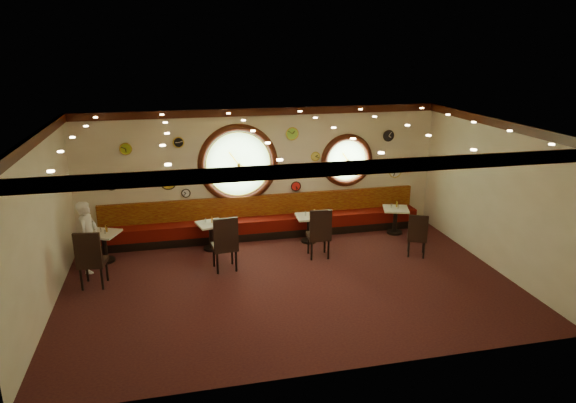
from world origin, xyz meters
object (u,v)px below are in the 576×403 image
Objects in this scene: table_d at (395,217)px; condiment_d_salt at (391,206)px; condiment_b_pepper at (213,222)px; waiter at (89,237)px; condiment_b_bottle at (212,219)px; condiment_c_bottle at (314,212)px; table_b at (211,233)px; table_c at (309,225)px; chair_d at (417,233)px; condiment_d_bottle at (397,204)px; chair_a at (90,256)px; condiment_a_salt at (101,230)px; condiment_b_salt at (205,220)px; condiment_a_bottle at (106,228)px; condiment_c_salt at (306,214)px; chair_c at (320,230)px; condiment_c_pepper at (310,214)px; chair_b at (225,240)px; condiment_d_pepper at (398,207)px; condiment_a_pepper at (105,232)px.

condiment_d_salt reaches higher than table_d.
waiter is at bearing -168.06° from condiment_b_pepper.
condiment_b_bottle is 2.72m from waiter.
waiter is at bearing -175.01° from table_d.
condiment_b_bottle is 2.47m from condiment_c_bottle.
table_c is (2.37, -0.04, 0.01)m from table_b.
chair_d is 1.62m from condiment_d_bottle.
chair_a is at bearing -168.09° from table_d.
table_c is 0.87× the size of table_d.
table_c is at bearing 0.72° from condiment_a_salt.
condiment_b_salt is at bearing 157.15° from condiment_b_bottle.
condiment_a_salt is at bearing 173.28° from condiment_a_bottle.
chair_a is 6.70× the size of condiment_c_salt.
chair_c is (-2.33, -1.09, 0.25)m from table_d.
condiment_d_salt is at bearing 20.23° from chair_a.
condiment_d_bottle is (2.22, 0.14, 0.00)m from condiment_c_bottle.
condiment_a_bottle is at bearing -178.13° from condiment_b_pepper.
chair_b is at bearing -150.70° from condiment_c_pepper.
chair_a is 7.39× the size of condiment_b_pepper.
chair_d is 1.57m from condiment_d_salt.
condiment_d_bottle is (7.21, 1.60, 0.06)m from chair_a.
condiment_c_bottle is (-2.20, -0.01, 0.02)m from condiment_d_pepper.
condiment_b_salt is 0.95× the size of condiment_d_salt.
chair_c is at bearing -87.05° from condiment_c_salt.
table_c is at bearing -0.06° from condiment_b_pepper.
condiment_a_bottle reaches higher than condiment_d_bottle.
table_c is 2.59m from chair_d.
condiment_d_salt is 0.67× the size of condiment_a_bottle.
chair_c reaches higher than table_d.
condiment_b_salt is 0.65× the size of condiment_b_bottle.
condiment_c_salt is 1.10× the size of condiment_b_pepper.
chair_b is 5.12× the size of condiment_d_bottle.
condiment_b_bottle is at bearing 3.55° from condiment_a_bottle.
chair_a reaches higher than condiment_c_salt.
table_c is 2.51m from condiment_b_salt.
condiment_c_salt is 4.93m from waiter.
waiter is at bearing -128.58° from condiment_a_pepper.
table_d is at bearing 1.88° from condiment_c_pepper.
condiment_b_bottle is at bearing 178.94° from condiment_c_bottle.
chair_a is at bearing -167.47° from condiment_d_salt.
condiment_c_pepper is 0.13m from condiment_c_bottle.
condiment_b_pepper is 2.46m from condiment_c_bottle.
condiment_d_salt is 4.52m from condiment_b_pepper.
condiment_d_salt reaches higher than condiment_c_pepper.
chair_b is at bearing -76.82° from condiment_b_salt.
condiment_c_pepper is at bearing 0.92° from condiment_a_bottle.
chair_c reaches higher than condiment_d_salt.
condiment_d_pepper is (2.43, 0.01, 0.00)m from condiment_c_salt.
chair_c is 2.23m from chair_d.
condiment_d_salt is 0.68× the size of condiment_b_bottle.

